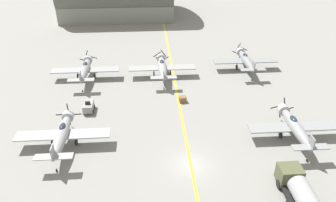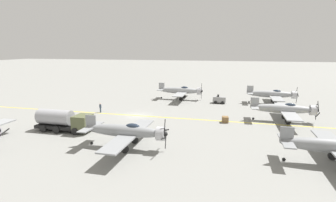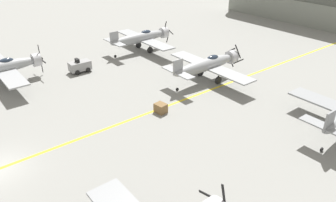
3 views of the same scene
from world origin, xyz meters
The scene contains 10 objects.
ground_plane centered at (0.00, 0.00, 0.00)m, with size 400.00×400.00×0.00m, color gray.
taxiway_stripe centered at (0.00, 0.00, 0.00)m, with size 0.30×160.00×0.01m, color yellow.
airplane_far_left centered at (-15.78, 23.74, 2.01)m, with size 12.00×9.98×3.70m.
airplane_mid_right centered at (14.19, 4.12, 2.01)m, with size 12.00×9.98×3.76m.
airplane_far_center centered at (-2.12, 23.67, 2.01)m, with size 12.00×9.98×3.65m.
airplane_mid_left centered at (-15.88, 4.54, 2.01)m, with size 12.00×9.98×3.80m.
airplane_far_right centered at (13.70, 25.61, 2.01)m, with size 12.00×9.98×3.65m.
fuel_tanker centered at (10.37, -6.82, 1.51)m, with size 2.68×8.00×2.98m.
tow_tractor centered at (-13.87, 13.07, 0.79)m, with size 1.57×2.60×1.79m.
supply_crate_by_tanker centered at (0.61, 14.76, 0.46)m, with size 1.10×0.92×0.92m, color brown.
Camera 1 is at (-4.87, -29.62, 26.83)m, focal length 35.00 mm.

